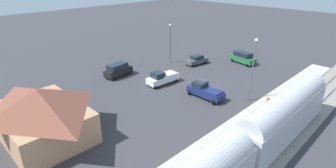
{
  "coord_description": "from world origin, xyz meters",
  "views": [
    {
      "loc": [
        -22.26,
        29.67,
        16.54
      ],
      "look_at": [
        3.1,
        4.12,
        1.0
      ],
      "focal_mm": 28.17,
      "sensor_mm": 36.0,
      "label": 1
    }
  ],
  "objects_px": {
    "pedestrian_on_platform": "(268,102)",
    "light_pole_near_platform": "(253,63)",
    "suv_black": "(118,70)",
    "sedan_charcoal": "(197,60)",
    "pickup_white": "(162,78)",
    "light_pole_lot_center": "(170,39)",
    "pickup_navy": "(205,91)",
    "suv_green": "(243,58)",
    "station_building": "(41,113)"
  },
  "relations": [
    {
      "from": "pickup_white",
      "to": "suv_black",
      "type": "bearing_deg",
      "value": 21.25
    },
    {
      "from": "pedestrian_on_platform",
      "to": "suv_green",
      "type": "bearing_deg",
      "value": -50.81
    },
    {
      "from": "station_building",
      "to": "light_pole_near_platform",
      "type": "relative_size",
      "value": 1.3
    },
    {
      "from": "pickup_navy",
      "to": "light_pole_near_platform",
      "type": "relative_size",
      "value": 0.62
    },
    {
      "from": "station_building",
      "to": "light_pole_near_platform",
      "type": "distance_m",
      "value": 25.97
    },
    {
      "from": "pickup_white",
      "to": "light_pole_near_platform",
      "type": "relative_size",
      "value": 0.63
    },
    {
      "from": "station_building",
      "to": "suv_green",
      "type": "height_order",
      "value": "station_building"
    },
    {
      "from": "pickup_white",
      "to": "pickup_navy",
      "type": "relative_size",
      "value": 1.02
    },
    {
      "from": "pedestrian_on_platform",
      "to": "suv_green",
      "type": "relative_size",
      "value": 0.33
    },
    {
      "from": "pedestrian_on_platform",
      "to": "station_building",
      "type": "bearing_deg",
      "value": 57.26
    },
    {
      "from": "pedestrian_on_platform",
      "to": "light_pole_near_platform",
      "type": "height_order",
      "value": "light_pole_near_platform"
    },
    {
      "from": "light_pole_near_platform",
      "to": "light_pole_lot_center",
      "type": "height_order",
      "value": "light_pole_near_platform"
    },
    {
      "from": "suv_green",
      "to": "pickup_white",
      "type": "bearing_deg",
      "value": 78.16
    },
    {
      "from": "pickup_white",
      "to": "light_pole_lot_center",
      "type": "distance_m",
      "value": 11.15
    },
    {
      "from": "pickup_white",
      "to": "station_building",
      "type": "bearing_deg",
      "value": 94.35
    },
    {
      "from": "sedan_charcoal",
      "to": "pickup_navy",
      "type": "height_order",
      "value": "pickup_navy"
    },
    {
      "from": "sedan_charcoal",
      "to": "light_pole_near_platform",
      "type": "bearing_deg",
      "value": 154.98
    },
    {
      "from": "station_building",
      "to": "light_pole_lot_center",
      "type": "xyz_separation_m",
      "value": [
        7.89,
        -27.3,
        1.81
      ]
    },
    {
      "from": "light_pole_lot_center",
      "to": "station_building",
      "type": "bearing_deg",
      "value": 106.11
    },
    {
      "from": "pickup_white",
      "to": "sedan_charcoal",
      "type": "xyz_separation_m",
      "value": [
        2.18,
        -11.22,
        -0.15
      ]
    },
    {
      "from": "suv_black",
      "to": "suv_green",
      "type": "distance_m",
      "value": 23.88
    },
    {
      "from": "sedan_charcoal",
      "to": "suv_black",
      "type": "distance_m",
      "value": 15.25
    },
    {
      "from": "pickup_white",
      "to": "suv_black",
      "type": "distance_m",
      "value": 8.25
    },
    {
      "from": "suv_green",
      "to": "pedestrian_on_platform",
      "type": "bearing_deg",
      "value": 129.19
    },
    {
      "from": "light_pole_near_platform",
      "to": "sedan_charcoal",
      "type": "bearing_deg",
      "value": -25.02
    },
    {
      "from": "pedestrian_on_platform",
      "to": "sedan_charcoal",
      "type": "height_order",
      "value": "pedestrian_on_platform"
    },
    {
      "from": "suv_green",
      "to": "light_pole_lot_center",
      "type": "height_order",
      "value": "light_pole_lot_center"
    },
    {
      "from": "pedestrian_on_platform",
      "to": "pickup_white",
      "type": "relative_size",
      "value": 0.31
    },
    {
      "from": "pedestrian_on_platform",
      "to": "suv_black",
      "type": "bearing_deg",
      "value": 14.93
    },
    {
      "from": "station_building",
      "to": "suv_black",
      "type": "distance_m",
      "value": 18.52
    },
    {
      "from": "pickup_navy",
      "to": "light_pole_lot_center",
      "type": "height_order",
      "value": "light_pole_lot_center"
    },
    {
      "from": "pedestrian_on_platform",
      "to": "pickup_navy",
      "type": "bearing_deg",
      "value": 17.08
    },
    {
      "from": "suv_green",
      "to": "light_pole_lot_center",
      "type": "distance_m",
      "value": 14.5
    },
    {
      "from": "pickup_white",
      "to": "light_pole_lot_center",
      "type": "relative_size",
      "value": 0.74
    },
    {
      "from": "pickup_white",
      "to": "pedestrian_on_platform",
      "type": "bearing_deg",
      "value": -168.31
    },
    {
      "from": "suv_black",
      "to": "light_pole_lot_center",
      "type": "distance_m",
      "value": 11.92
    },
    {
      "from": "light_pole_near_platform",
      "to": "light_pole_lot_center",
      "type": "distance_m",
      "value": 19.51
    },
    {
      "from": "light_pole_lot_center",
      "to": "sedan_charcoal",
      "type": "bearing_deg",
      "value": -145.6
    },
    {
      "from": "sedan_charcoal",
      "to": "suv_green",
      "type": "distance_m",
      "value": 8.99
    },
    {
      "from": "pedestrian_on_platform",
      "to": "light_pole_lot_center",
      "type": "relative_size",
      "value": 0.23
    },
    {
      "from": "sedan_charcoal",
      "to": "suv_green",
      "type": "xyz_separation_m",
      "value": [
        -5.95,
        -6.74,
        0.27
      ]
    },
    {
      "from": "pedestrian_on_platform",
      "to": "light_pole_lot_center",
      "type": "height_order",
      "value": "light_pole_lot_center"
    },
    {
      "from": "pedestrian_on_platform",
      "to": "suv_green",
      "type": "distance_m",
      "value": 18.97
    },
    {
      "from": "sedan_charcoal",
      "to": "pedestrian_on_platform",
      "type": "bearing_deg",
      "value": 156.07
    },
    {
      "from": "suv_black",
      "to": "pickup_navy",
      "type": "bearing_deg",
      "value": -166.2
    },
    {
      "from": "pickup_navy",
      "to": "suv_green",
      "type": "distance_m",
      "value": 17.62
    },
    {
      "from": "light_pole_near_platform",
      "to": "light_pole_lot_center",
      "type": "xyz_separation_m",
      "value": [
        19.09,
        -4.0,
        -0.66
      ]
    },
    {
      "from": "pickup_navy",
      "to": "suv_green",
      "type": "xyz_separation_m",
      "value": [
        3.98,
        -17.17,
        0.12
      ]
    },
    {
      "from": "suv_green",
      "to": "light_pole_lot_center",
      "type": "bearing_deg",
      "value": 43.42
    },
    {
      "from": "sedan_charcoal",
      "to": "pickup_white",
      "type": "bearing_deg",
      "value": 101.0
    }
  ]
}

